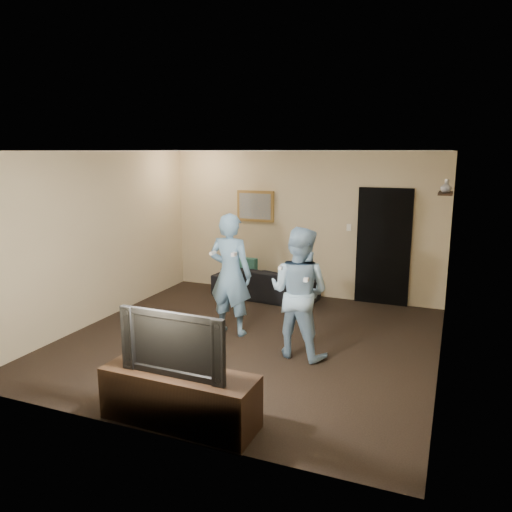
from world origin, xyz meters
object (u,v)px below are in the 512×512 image
at_px(television, 178,341).
at_px(tv_console, 180,398).
at_px(wii_player_right, 299,292).
at_px(sofa, 265,283).
at_px(wii_player_left, 230,274).

bearing_deg(television, tv_console, 1.09).
height_order(tv_console, wii_player_right, wii_player_right).
bearing_deg(tv_console, sofa, 101.04).
height_order(sofa, wii_player_right, wii_player_right).
xyz_separation_m(television, wii_player_right, (0.57, 2.02, -0.00)).
bearing_deg(wii_player_left, sofa, 95.53).
distance_m(sofa, wii_player_right, 2.67).
height_order(sofa, television, television).
bearing_deg(television, wii_player_right, 75.35).
height_order(tv_console, television, television).
height_order(wii_player_left, wii_player_right, wii_player_left).
bearing_deg(wii_player_right, sofa, 120.26).
bearing_deg(tv_console, television, -178.91).
xyz_separation_m(television, wii_player_left, (-0.57, 2.40, 0.04)).
xyz_separation_m(sofa, wii_player_left, (0.18, -1.87, 0.61)).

